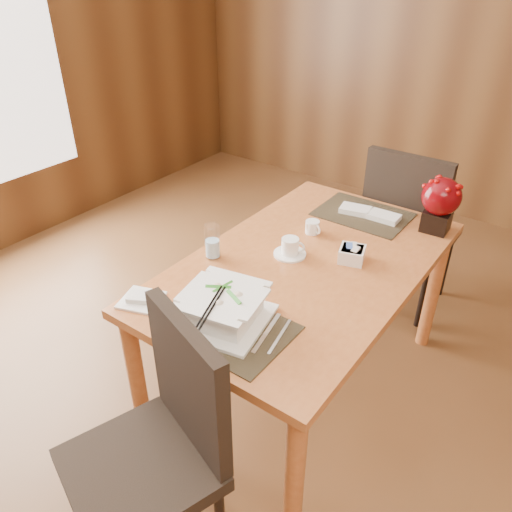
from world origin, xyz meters
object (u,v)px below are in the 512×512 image
Objects in this scene: creamer_jug at (312,227)px; far_chair at (407,224)px; soup_setting at (223,308)px; near_chair at (161,438)px; coffee_cup at (290,248)px; water_glass at (212,241)px; bread_plate at (141,300)px; sugar_caddy at (352,254)px; berry_decor at (440,201)px; dining_table at (306,280)px.

far_chair is (0.23, 0.68, -0.21)m from creamer_jug.
near_chair is (0.05, -0.40, -0.27)m from soup_setting.
water_glass is at bearing -141.29° from coffee_cup.
creamer_jug is 0.08× the size of far_chair.
bread_plate is at bearing -114.14° from coffee_cup.
bread_plate is at bearing 72.26° from far_chair.
water_glass is at bearing 67.08° from far_chair.
sugar_caddy is 0.71× the size of bread_plate.
far_chair is (0.21, 0.92, -0.21)m from coffee_cup.
far_chair is at bearing 67.21° from water_glass.
near_chair is 0.95× the size of far_chair.
bread_plate is 0.15× the size of near_chair.
soup_setting is 0.77m from creamer_jug.
coffee_cup is at bearing 84.72° from soup_setting.
berry_decor is 0.26× the size of far_chair.
water_glass is 1.08m from berry_decor.
bread_plate is (-0.26, -0.86, -0.03)m from creamer_jug.
bread_plate is at bearing -84.24° from creamer_jug.
water_glass is 1.25m from far_chair.
water_glass reaches higher than creamer_jug.
creamer_jug reaches higher than bread_plate.
bread_plate is at bearing -176.09° from soup_setting.
water_glass reaches higher than sugar_caddy.
coffee_cup is at bearing 65.86° from bread_plate.
near_chair is (-0.14, -1.04, -0.24)m from sugar_caddy.
soup_setting is at bearing -108.70° from berry_decor.
coffee_cup is (-0.06, 0.53, -0.03)m from soup_setting.
sugar_caddy is 0.91m from bread_plate.
coffee_cup is 0.23m from creamer_jug.
creamer_jug is at bearing 61.54° from water_glass.
berry_decor reaches higher than coffee_cup.
creamer_jug is at bearing 73.37° from bread_plate.
berry_decor reaches higher than creamer_jug.
near_chair reaches higher than dining_table.
far_chair is (0.10, 1.84, 0.03)m from near_chair.
coffee_cup reaches higher than creamer_jug.
sugar_caddy is (0.24, 0.12, -0.00)m from coffee_cup.
creamer_jug is 0.82× the size of sugar_caddy.
bread_plate is (-0.37, -0.62, 0.10)m from dining_table.
far_chair is (0.12, 0.92, -0.08)m from dining_table.
near_chair is (0.01, -0.92, -0.11)m from dining_table.
creamer_jug is (-0.08, 0.76, -0.03)m from soup_setting.
creamer_jug is at bearing 115.01° from near_chair.
coffee_cup is at bearing 115.14° from near_chair.
dining_table is 4.14× the size of soup_setting.
creamer_jug is at bearing 95.82° from coffee_cup.
sugar_caddy is at bearing -112.28° from berry_decor.
sugar_caddy is at bearing 101.20° from near_chair.
creamer_jug is 1.19m from near_chair.
near_chair is (0.38, -0.30, -0.21)m from bread_plate.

